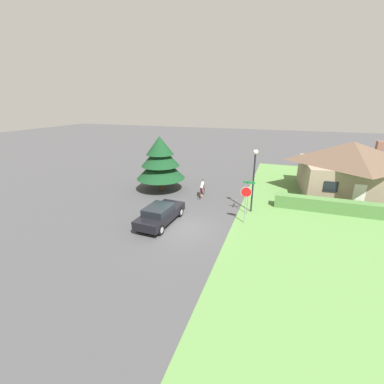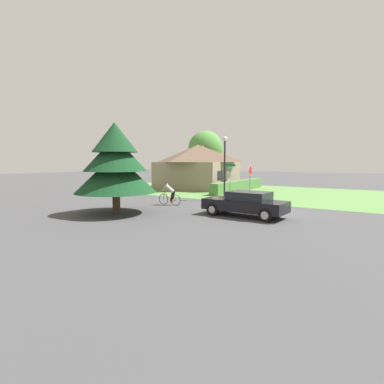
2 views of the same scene
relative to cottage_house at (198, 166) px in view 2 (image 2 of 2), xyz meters
name	(u,v)px [view 2 (image 2 of 2)]	position (x,y,z in m)	size (l,w,h in m)	color
ground_plane	(259,212)	(-12.01, -11.89, -2.54)	(140.00, 140.00, 0.00)	#424244
grass_verge_right	(261,192)	(-0.79, -7.89, -2.54)	(16.00, 36.00, 0.01)	#568442
cottage_house	(198,166)	(0.00, 0.00, 0.00)	(9.00, 8.55, 4.92)	gray
hedge_row	(239,186)	(-0.88, -5.48, -2.01)	(10.54, 0.90, 1.07)	#4C7A3D
sedan_left_lane	(246,204)	(-13.72, -11.72, -1.83)	(2.04, 4.64, 1.39)	black
cyclist	(170,194)	(-12.52, -5.55, -1.78)	(0.44, 1.82, 1.61)	black
stop_sign	(250,176)	(-8.05, -9.65, -0.60)	(0.74, 0.09, 2.73)	gray
street_lamp	(225,157)	(-7.85, -7.42, 0.86)	(0.37, 0.37, 5.04)	black
street_name_sign	(230,176)	(-8.09, -8.01, -0.61)	(0.90, 0.90, 2.80)	gray
conifer_tall_near	(115,163)	(-16.91, -4.99, 0.41)	(4.67, 4.67, 5.26)	#4C3823
deciduous_tree_right	(205,149)	(6.72, 2.98, 2.14)	(4.75, 4.75, 7.19)	#4C3823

